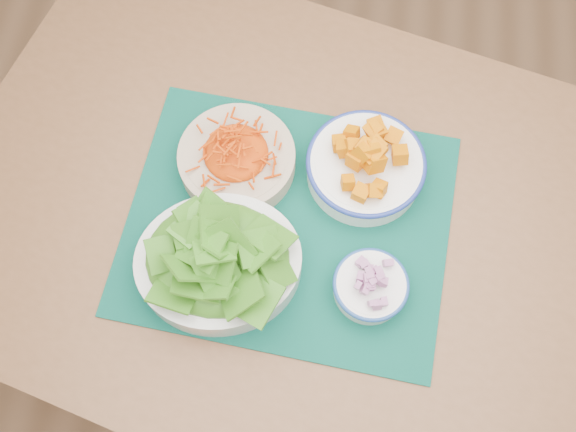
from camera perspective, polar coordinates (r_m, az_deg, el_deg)
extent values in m
plane|color=#9F714D|center=(1.81, 9.88, -10.73)|extent=(4.00, 4.00, 0.00)
cube|color=brown|center=(1.09, 2.63, -0.85)|extent=(1.45, 1.15, 0.04)
cylinder|color=brown|center=(1.55, -24.04, -10.16)|extent=(0.06, 0.06, 0.71)
cylinder|color=brown|center=(1.72, -12.05, 11.92)|extent=(0.06, 0.06, 0.71)
cube|color=#023028|center=(1.07, 0.00, -0.64)|extent=(0.57, 0.48, 0.00)
cylinder|color=tan|center=(1.10, -4.54, 4.98)|extent=(0.23, 0.23, 0.04)
ellipsoid|color=#E04908|center=(1.06, -4.70, 5.96)|extent=(0.17, 0.17, 0.04)
cylinder|color=white|center=(1.09, 6.86, 4.24)|extent=(0.21, 0.21, 0.05)
torus|color=navy|center=(1.07, 6.98, 4.72)|extent=(0.20, 0.20, 0.01)
ellipsoid|color=orange|center=(1.05, 7.14, 5.38)|extent=(0.17, 0.17, 0.05)
ellipsoid|color=#236611|center=(0.96, -6.47, -3.18)|extent=(0.23, 0.19, 0.06)
cylinder|color=white|center=(1.02, 7.29, -6.29)|extent=(0.12, 0.12, 0.04)
torus|color=#1F4790|center=(1.01, 7.40, -6.05)|extent=(0.12, 0.12, 0.01)
ellipsoid|color=#781058|center=(0.99, 7.51, -5.79)|extent=(0.10, 0.10, 0.02)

